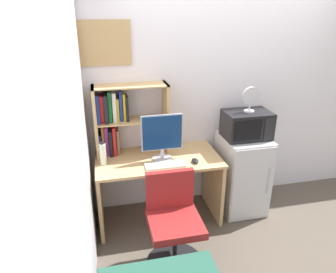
# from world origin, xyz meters

# --- Properties ---
(wall_back) EXTENTS (6.40, 0.04, 2.60)m
(wall_back) POSITION_xyz_m (0.40, 0.02, 1.30)
(wall_back) COLOR silver
(wall_back) RESTS_ON ground_plane
(wall_left) EXTENTS (0.04, 4.40, 2.60)m
(wall_left) POSITION_xyz_m (-1.62, -1.60, 1.30)
(wall_left) COLOR silver
(wall_left) RESTS_ON ground_plane
(desk) EXTENTS (1.31, 0.68, 0.76)m
(desk) POSITION_xyz_m (-0.90, -0.34, 0.53)
(desk) COLOR tan
(desk) RESTS_ON ground_plane
(hutch_bookshelf) EXTENTS (0.77, 0.26, 0.75)m
(hutch_bookshelf) POSITION_xyz_m (-1.26, -0.12, 1.16)
(hutch_bookshelf) COLOR tan
(hutch_bookshelf) RESTS_ON desk
(monitor) EXTENTS (0.43, 0.21, 0.49)m
(monitor) POSITION_xyz_m (-0.86, -0.38, 1.03)
(monitor) COLOR #B7B7BC
(monitor) RESTS_ON desk
(keyboard) EXTENTS (0.41, 0.15, 0.02)m
(keyboard) POSITION_xyz_m (-0.86, -0.53, 0.77)
(keyboard) COLOR silver
(keyboard) RESTS_ON desk
(computer_mouse) EXTENTS (0.07, 0.10, 0.04)m
(computer_mouse) POSITION_xyz_m (-0.55, -0.52, 0.78)
(computer_mouse) COLOR black
(computer_mouse) RESTS_ON desk
(water_bottle) EXTENTS (0.07, 0.07, 0.25)m
(water_bottle) POSITION_xyz_m (-1.46, -0.35, 0.88)
(water_bottle) COLOR silver
(water_bottle) RESTS_ON desk
(mini_fridge) EXTENTS (0.49, 0.57, 0.91)m
(mini_fridge) POSITION_xyz_m (0.09, -0.34, 0.45)
(mini_fridge) COLOR silver
(mini_fridge) RESTS_ON ground_plane
(microwave) EXTENTS (0.49, 0.35, 0.30)m
(microwave) POSITION_xyz_m (0.09, -0.33, 1.06)
(microwave) COLOR black
(microwave) RESTS_ON mini_fridge
(desk_fan) EXTENTS (0.20, 0.11, 0.27)m
(desk_fan) POSITION_xyz_m (0.10, -0.34, 1.35)
(desk_fan) COLOR silver
(desk_fan) RESTS_ON microwave
(desk_chair) EXTENTS (0.53, 0.53, 0.89)m
(desk_chair) POSITION_xyz_m (-0.89, -1.02, 0.39)
(desk_chair) COLOR black
(desk_chair) RESTS_ON ground_plane
(wall_corkboard) EXTENTS (0.58, 0.02, 0.44)m
(wall_corkboard) POSITION_xyz_m (-1.39, -0.01, 1.91)
(wall_corkboard) COLOR tan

